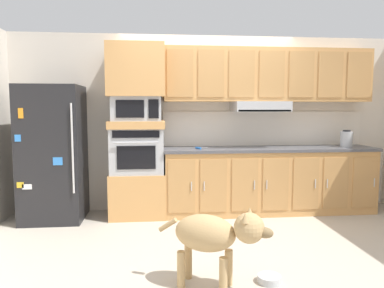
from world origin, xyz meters
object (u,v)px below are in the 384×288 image
at_px(refrigerator, 53,153).
at_px(microwave, 137,109).
at_px(dog_food_bowl, 269,279).
at_px(dog, 215,235).
at_px(electric_kettle, 346,139).
at_px(built_in_oven, 137,150).
at_px(screwdriver, 199,148).

distance_m(refrigerator, microwave, 1.23).
distance_m(microwave, dog_food_bowl, 2.78).
height_order(microwave, dog, microwave).
distance_m(electric_kettle, dog, 3.08).
distance_m(electric_kettle, dog_food_bowl, 2.85).
relative_size(built_in_oven, dog, 0.78).
relative_size(built_in_oven, electric_kettle, 2.92).
bearing_deg(screwdriver, refrigerator, 179.02).
bearing_deg(dog_food_bowl, refrigerator, 138.83).
height_order(built_in_oven, electric_kettle, built_in_oven).
bearing_deg(dog, microwave, 134.82).
height_order(electric_kettle, dog_food_bowl, electric_kettle).
bearing_deg(dog, built_in_oven, 134.82).
height_order(screwdriver, electric_kettle, electric_kettle).
xyz_separation_m(built_in_oven, dog, (0.72, -2.11, -0.45)).
distance_m(refrigerator, electric_kettle, 4.03).
relative_size(microwave, dog, 0.71).
distance_m(built_in_oven, screwdriver, 0.83).
relative_size(electric_kettle, dog_food_bowl, 1.20).
xyz_separation_m(dog, dog_food_bowl, (0.47, 0.04, -0.42)).
xyz_separation_m(built_in_oven, electric_kettle, (2.94, -0.05, 0.13)).
xyz_separation_m(built_in_oven, dog_food_bowl, (1.20, -2.07, -0.87)).
height_order(refrigerator, built_in_oven, refrigerator).
distance_m(screwdriver, dog, 2.07).
bearing_deg(microwave, dog, -71.04).
distance_m(screwdriver, electric_kettle, 2.11).
bearing_deg(dog_food_bowl, dog, -175.13).
bearing_deg(dog, refrigerator, 157.47).
xyz_separation_m(microwave, electric_kettle, (2.94, -0.05, -0.43)).
relative_size(refrigerator, microwave, 2.73).
bearing_deg(refrigerator, screwdriver, -0.98).
bearing_deg(electric_kettle, dog, -137.09).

